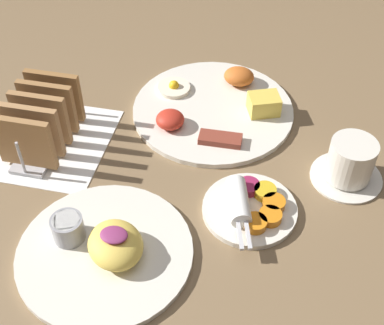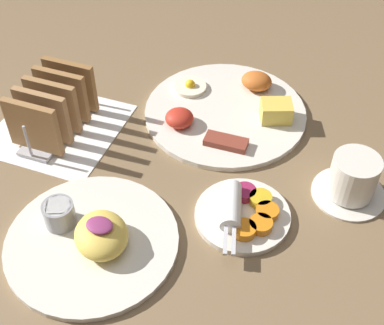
{
  "view_description": "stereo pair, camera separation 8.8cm",
  "coord_description": "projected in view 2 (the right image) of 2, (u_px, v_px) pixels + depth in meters",
  "views": [
    {
      "loc": [
        0.2,
        -0.57,
        0.65
      ],
      "look_at": [
        0.07,
        0.04,
        0.03
      ],
      "focal_mm": 50.0,
      "sensor_mm": 36.0,
      "label": 1
    },
    {
      "loc": [
        0.29,
        -0.54,
        0.65
      ],
      "look_at": [
        0.07,
        0.04,
        0.03
      ],
      "focal_mm": 50.0,
      "sensor_mm": 36.0,
      "label": 2
    }
  ],
  "objects": [
    {
      "name": "plate_foreground",
      "position": [
        92.0,
        237.0,
        0.79
      ],
      "size": [
        0.26,
        0.26,
        0.06
      ],
      "color": "silver",
      "rests_on": "ground_plane"
    },
    {
      "name": "plate_condiments",
      "position": [
        243.0,
        213.0,
        0.83
      ],
      "size": [
        0.15,
        0.17,
        0.04
      ],
      "color": "silver",
      "rests_on": "ground_plane"
    },
    {
      "name": "napkin_flat",
      "position": [
        58.0,
        128.0,
        0.99
      ],
      "size": [
        0.22,
        0.22,
        0.0
      ],
      "color": "white",
      "rests_on": "ground_plane"
    },
    {
      "name": "plate_breakfast",
      "position": [
        227.0,
        110.0,
        1.01
      ],
      "size": [
        0.3,
        0.3,
        0.05
      ],
      "color": "silver",
      "rests_on": "ground_plane"
    },
    {
      "name": "toast_rack",
      "position": [
        53.0,
        107.0,
        0.95
      ],
      "size": [
        0.1,
        0.18,
        0.1
      ],
      "color": "#B7B7BC",
      "rests_on": "ground_plane"
    },
    {
      "name": "ground_plane",
      "position": [
        144.0,
        180.0,
        0.9
      ],
      "size": [
        3.0,
        3.0,
        0.0
      ],
      "primitive_type": "plane",
      "color": "brown"
    },
    {
      "name": "coffee_cup",
      "position": [
        353.0,
        179.0,
        0.85
      ],
      "size": [
        0.12,
        0.12,
        0.08
      ],
      "color": "silver",
      "rests_on": "ground_plane"
    }
  ]
}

